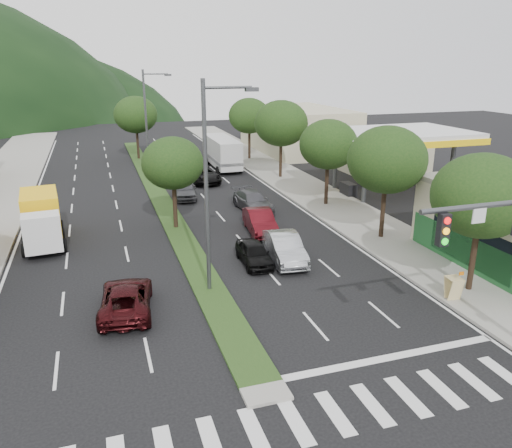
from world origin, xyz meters
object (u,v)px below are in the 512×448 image
object	(u,v)px
tree_r_c	(328,144)
car_queue_b	(253,201)
motorhome	(222,152)
car_queue_e	(185,190)
tree_med_near	(173,163)
car_queue_d	(202,175)
streetlight_near	(210,179)
car_queue_f	(193,159)
a_frame_sign	(454,286)
suv_maroon	(126,298)
tree_r_b	(387,160)
streetlight_mid	(148,120)
car_queue_a	(254,253)
tree_r_e	(249,116)
car_queue_c	(260,221)
tree_r_d	(281,123)
sedan_silver	(285,248)
box_truck	(42,220)
tree_med_far	(136,115)
tree_r_a	(482,196)

from	to	relation	value
tree_r_c	car_queue_b	xyz separation A→B (m)	(-5.78, 0.54, -4.05)
motorhome	car_queue_e	bearing A→B (deg)	-117.78
tree_med_near	car_queue_d	bearing A→B (deg)	70.19
streetlight_near	car_queue_f	bearing A→B (deg)	80.66
streetlight_near	a_frame_sign	world-z (taller)	streetlight_near
tree_r_c	suv_maroon	distance (m)	21.00
tree_r_b	car_queue_e	size ratio (longest dim) A/B	1.64
streetlight_near	streetlight_mid	bearing A→B (deg)	90.00
car_queue_a	tree_r_e	bearing A→B (deg)	74.96
tree_r_e	car_queue_d	distance (m)	12.77
car_queue_f	car_queue_c	bearing A→B (deg)	-90.59
motorhome	tree_med_near	bearing A→B (deg)	-112.42
tree_r_d	streetlight_mid	xyz separation A→B (m)	(-11.79, 3.00, 0.40)
sedan_silver	car_queue_f	world-z (taller)	sedan_silver
tree_r_c	streetlight_mid	distance (m)	17.57
streetlight_mid	car_queue_c	bearing A→B (deg)	-74.28
tree_r_d	suv_maroon	world-z (taller)	tree_r_d
car_queue_c	streetlight_mid	bearing A→B (deg)	111.85
tree_r_c	box_truck	distance (m)	20.59
sedan_silver	tree_med_near	bearing A→B (deg)	129.37
a_frame_sign	streetlight_mid	bearing A→B (deg)	114.54
tree_med_far	car_queue_b	size ratio (longest dim) A/B	1.45
motorhome	a_frame_sign	world-z (taller)	motorhome
tree_r_a	car_queue_c	xyz separation A→B (m)	(-6.88, 11.54, -4.08)
tree_r_d	car_queue_c	xyz separation A→B (m)	(-6.88, -14.46, -4.44)
car_queue_d	car_queue_f	distance (m)	8.04
tree_med_near	box_truck	xyz separation A→B (m)	(-8.21, -0.12, -3.01)
sedan_silver	car_queue_d	size ratio (longest dim) A/B	0.90
car_queue_d	tree_r_d	bearing A→B (deg)	-10.81
a_frame_sign	tree_med_far	bearing A→B (deg)	109.88
tree_med_near	suv_maroon	distance (m)	12.27
tree_r_b	car_queue_b	xyz separation A→B (m)	(-5.78, 8.54, -4.34)
suv_maroon	tree_med_far	bearing A→B (deg)	-88.85
tree_r_a	tree_med_far	distance (m)	41.76
tree_r_d	streetlight_near	size ratio (longest dim) A/B	0.72
suv_maroon	car_queue_f	xyz separation A→B (m)	(9.23, 31.52, 0.04)
car_queue_d	box_truck	distance (m)	17.96
tree_r_a	a_frame_sign	xyz separation A→B (m)	(-1.50, -0.67, -4.02)
car_queue_a	tree_r_a	bearing A→B (deg)	-34.56
tree_r_a	tree_med_near	xyz separation A→B (m)	(-12.00, 14.00, -0.39)
tree_r_b	a_frame_sign	xyz separation A→B (m)	(-1.50, -8.67, -4.24)
car_queue_f	tree_r_e	bearing A→B (deg)	11.82
sedan_silver	car_queue_e	bearing A→B (deg)	107.18
car_queue_e	car_queue_f	xyz separation A→B (m)	(3.23, 13.01, -0.02)
sedan_silver	car_queue_a	world-z (taller)	sedan_silver
box_truck	motorhome	distance (m)	24.50
car_queue_e	tree_r_b	bearing A→B (deg)	-47.09
box_truck	a_frame_sign	size ratio (longest dim) A/B	4.28
tree_med_far	suv_maroon	size ratio (longest dim) A/B	1.46
tree_r_c	sedan_silver	distance (m)	12.52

